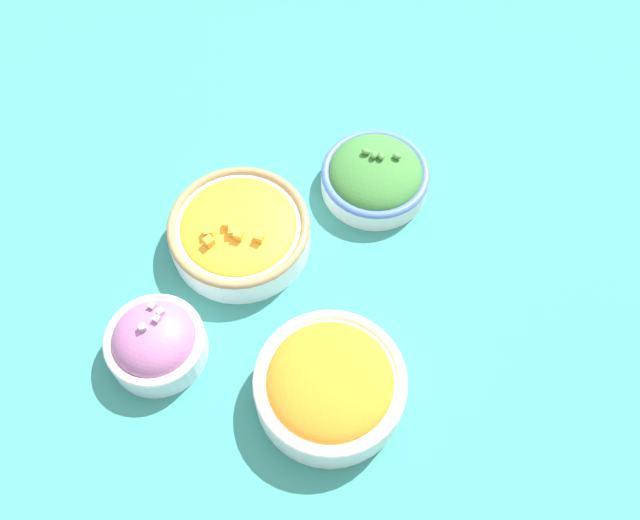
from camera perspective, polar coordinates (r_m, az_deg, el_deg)
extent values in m
plane|color=#337F75|center=(0.95, 0.00, -0.88)|extent=(3.00, 3.00, 0.00)
cylinder|color=silver|center=(1.01, 4.40, 6.41)|extent=(0.15, 0.15, 0.03)
torus|color=#4766B7|center=(1.00, 4.46, 6.93)|extent=(0.15, 0.15, 0.01)
ellipsoid|color=#387533|center=(1.00, 4.46, 6.93)|extent=(0.13, 0.13, 0.06)
ellipsoid|color=#47893D|center=(0.98, 4.92, 8.32)|extent=(0.01, 0.01, 0.01)
ellipsoid|color=#47893D|center=(0.98, 3.57, 8.70)|extent=(0.01, 0.01, 0.01)
ellipsoid|color=#47893D|center=(0.98, 4.36, 8.39)|extent=(0.01, 0.01, 0.01)
ellipsoid|color=#47893D|center=(0.98, 6.18, 8.28)|extent=(0.01, 0.01, 0.01)
cylinder|color=white|center=(0.96, -6.36, 2.17)|extent=(0.19, 0.19, 0.04)
torus|color=#997A4C|center=(0.94, -6.49, 2.85)|extent=(0.19, 0.19, 0.01)
ellipsoid|color=orange|center=(0.94, -6.49, 2.85)|extent=(0.15, 0.15, 0.02)
cube|color=#F4A828|center=(0.93, -8.95, 2.23)|extent=(0.02, 0.02, 0.01)
cube|color=#F4A828|center=(0.92, -8.87, 1.48)|extent=(0.02, 0.02, 0.01)
cube|color=#F4A828|center=(0.92, -6.99, 2.29)|extent=(0.01, 0.01, 0.01)
cube|color=#F4A828|center=(0.92, -6.54, 2.00)|extent=(0.01, 0.01, 0.01)
cube|color=#F4A828|center=(0.93, -7.33, 2.89)|extent=(0.02, 0.02, 0.01)
cube|color=#F4A828|center=(0.91, -4.91, 1.83)|extent=(0.01, 0.01, 0.01)
cylinder|color=white|center=(0.86, 0.80, -10.16)|extent=(0.18, 0.18, 0.05)
torus|color=silver|center=(0.84, 0.82, -9.64)|extent=(0.18, 0.18, 0.01)
ellipsoid|color=orange|center=(0.84, 0.82, -9.64)|extent=(0.15, 0.15, 0.04)
cylinder|color=silver|center=(0.91, -12.91, -6.70)|extent=(0.12, 0.12, 0.04)
torus|color=silver|center=(0.89, -13.16, -6.23)|extent=(0.12, 0.12, 0.01)
ellipsoid|color=#9E5B8E|center=(0.89, -13.16, -6.23)|extent=(0.10, 0.10, 0.06)
cube|color=#C699C1|center=(0.88, -13.29, -3.60)|extent=(0.01, 0.01, 0.01)
cube|color=#C699C1|center=(0.87, -12.67, -4.07)|extent=(0.01, 0.01, 0.01)
cube|color=#C699C1|center=(0.86, -14.02, -5.24)|extent=(0.01, 0.01, 0.01)
cube|color=#C699C1|center=(0.86, -12.95, -4.61)|extent=(0.01, 0.01, 0.01)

